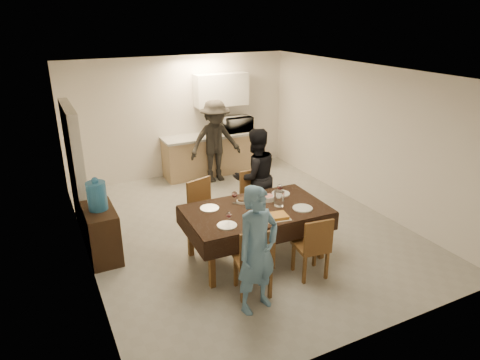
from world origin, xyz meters
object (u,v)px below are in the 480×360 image
object	(u,v)px
wine_bottle	(251,198)
savoury_tart	(276,216)
dining_table	(256,211)
person_far	(255,177)
person_near	(257,250)
water_jug	(97,196)
microwave	(238,124)
person_kitchen	(215,141)
water_pitcher	(279,199)
console	(102,233)

from	to	relation	value
wine_bottle	savoury_tart	size ratio (longest dim) A/B	0.88
wine_bottle	dining_table	bearing A→B (deg)	-45.00
wine_bottle	person_far	size ratio (longest dim) A/B	0.20
wine_bottle	person_near	xyz separation A→B (m)	(-0.50, -1.10, -0.15)
water_jug	person_far	size ratio (longest dim) A/B	0.25
person_near	microwave	bearing A→B (deg)	53.69
water_jug	person_kitchen	bearing A→B (deg)	37.81
person_near	person_far	bearing A→B (deg)	49.62
savoury_tart	person_far	xyz separation A→B (m)	(0.45, 1.43, 0.02)
wine_bottle	savoury_tart	xyz separation A→B (m)	(0.15, -0.43, -0.14)
person_kitchen	water_pitcher	bearing A→B (deg)	-96.69
wine_bottle	person_kitchen	world-z (taller)	person_kitchen
water_jug	savoury_tart	world-z (taller)	water_jug
person_kitchen	console	bearing A→B (deg)	-142.19
person_kitchen	person_near	bearing A→B (deg)	-106.88
water_pitcher	person_near	world-z (taller)	person_near
savoury_tart	person_near	xyz separation A→B (m)	(-0.65, -0.67, -0.01)
dining_table	water_pitcher	xyz separation A→B (m)	(0.35, -0.05, 0.15)
console	water_jug	xyz separation A→B (m)	(0.00, -0.00, 0.60)
dining_table	microwave	size ratio (longest dim) A/B	3.43
dining_table	console	bearing A→B (deg)	155.23
water_pitcher	savoury_tart	bearing A→B (deg)	-127.15
water_pitcher	person_near	xyz separation A→B (m)	(-0.90, -1.00, -0.09)
console	person_far	size ratio (longest dim) A/B	0.51
savoury_tart	person_near	bearing A→B (deg)	-134.13
water_jug	savoury_tart	bearing A→B (deg)	-33.11
water_jug	person_near	world-z (taller)	person_near
wine_bottle	water_pitcher	size ratio (longest dim) A/B	1.50
dining_table	person_kitchen	world-z (taller)	person_kitchen
dining_table	water_jug	xyz separation A→B (m)	(-2.04, 1.01, 0.24)
dining_table	savoury_tart	bearing A→B (deg)	-73.58
wine_bottle	microwave	distance (m)	3.87
savoury_tart	dining_table	bearing A→B (deg)	104.74
savoury_tart	person_kitchen	xyz separation A→B (m)	(0.63, 3.54, 0.06)
microwave	water_jug	bearing A→B (deg)	36.40
console	wine_bottle	size ratio (longest dim) A/B	2.56
dining_table	person_far	xyz separation A→B (m)	(0.55, 1.05, 0.08)
person_near	person_kitchen	bearing A→B (deg)	60.39
console	person_far	xyz separation A→B (m)	(2.59, 0.04, 0.44)
console	person_near	world-z (taller)	person_near
console	wine_bottle	xyz separation A→B (m)	(1.99, -0.96, 0.57)
water_jug	person_near	distance (m)	2.55
dining_table	person_far	world-z (taller)	person_far
person_far	microwave	bearing A→B (deg)	-110.75
water_jug	person_near	size ratio (longest dim) A/B	0.26
console	water_jug	distance (m)	0.60
console	person_far	bearing A→B (deg)	0.83
water_jug	savoury_tart	size ratio (longest dim) A/B	1.11
wine_bottle	person_near	bearing A→B (deg)	-114.44
water_pitcher	person_near	bearing A→B (deg)	-131.99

